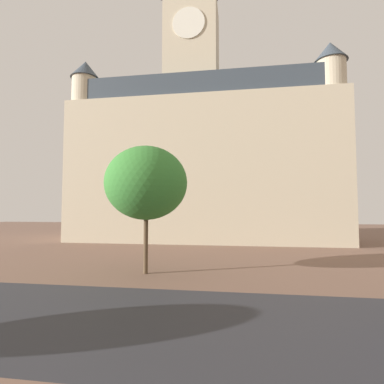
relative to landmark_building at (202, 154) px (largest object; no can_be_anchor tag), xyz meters
name	(u,v)px	position (x,y,z in m)	size (l,w,h in m)	color
ground_plane	(176,300)	(1.50, -21.78, -9.90)	(120.00, 120.00, 0.00)	brown
street_asphalt_strip	(163,321)	(1.50, -23.91, -9.90)	(120.00, 6.95, 0.00)	#2D2D33
landmark_building	(202,154)	(0.00, 0.00, 0.00)	(29.20, 10.39, 32.27)	beige
tree_curb_far	(146,183)	(-1.09, -17.57, -4.96)	(4.54, 4.54, 7.00)	brown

